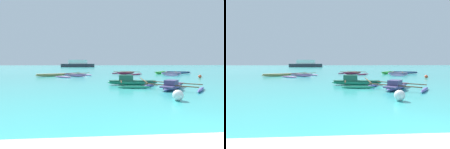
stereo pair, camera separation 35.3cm
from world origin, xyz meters
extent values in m
ellipsoid|color=#AB2350|center=(1.48, 24.07, 0.18)|extent=(3.35, 2.83, 0.36)
cube|color=maroon|center=(1.48, 24.07, 0.32)|extent=(3.10, 2.63, 0.08)
cylinder|color=brown|center=(2.13, 24.57, 0.38)|extent=(2.60, 3.33, 0.07)
cylinder|color=brown|center=(0.83, 23.56, 0.38)|extent=(2.60, 3.33, 0.07)
ellipsoid|color=#AB2350|center=(0.21, 25.71, 0.10)|extent=(2.11, 1.70, 0.20)
ellipsoid|color=#AB2350|center=(2.75, 22.43, 0.10)|extent=(2.11, 1.70, 0.20)
ellipsoid|color=#DE8BD8|center=(-5.95, 20.10, 0.19)|extent=(3.28, 2.40, 0.39)
cube|color=#875983|center=(-5.95, 20.10, 0.35)|extent=(3.03, 2.23, 0.08)
cylinder|color=brown|center=(-5.27, 19.64, 0.41)|extent=(2.37, 3.50, 0.07)
cylinder|color=brown|center=(-6.63, 20.55, 0.41)|extent=(2.37, 3.50, 0.07)
ellipsoid|color=#DE8BD8|center=(-4.80, 21.83, 0.10)|extent=(2.29, 1.63, 0.20)
ellipsoid|color=#DE8BD8|center=(-7.11, 18.37, 0.10)|extent=(2.29, 1.63, 0.20)
ellipsoid|color=#22926B|center=(-0.16, 11.00, 0.19)|extent=(4.06, 1.06, 0.38)
cube|color=#1F5D48|center=(-0.16, 11.00, 0.34)|extent=(3.74, 1.00, 0.08)
cube|color=#1F5D48|center=(-0.66, 11.05, 0.59)|extent=(1.18, 0.65, 0.42)
cylinder|color=brown|center=(0.74, 10.90, 0.40)|extent=(0.51, 3.96, 0.07)
cylinder|color=brown|center=(-1.06, 11.10, 0.40)|extent=(0.51, 3.96, 0.07)
ellipsoid|color=#22926B|center=(0.06, 12.97, 0.10)|extent=(2.41, 0.46, 0.20)
ellipsoid|color=#22926B|center=(-0.38, 9.02, 0.10)|extent=(2.41, 0.46, 0.20)
ellipsoid|color=tan|center=(-9.09, 20.80, 0.18)|extent=(4.05, 2.42, 0.35)
cube|color=olive|center=(-9.09, 20.80, 0.31)|extent=(3.73, 2.25, 0.08)
ellipsoid|color=#4DE751|center=(7.26, 24.99, 0.18)|extent=(3.06, 3.35, 0.37)
cube|color=#378B39|center=(7.26, 24.99, 0.33)|extent=(2.84, 3.10, 0.08)
ellipsoid|color=#BF9BD5|center=(7.54, 21.34, 0.21)|extent=(2.85, 1.79, 0.42)
cube|color=slate|center=(7.54, 21.34, 0.38)|extent=(2.63, 1.68, 0.08)
cylinder|color=brown|center=(8.12, 21.10, 0.44)|extent=(1.41, 3.20, 0.07)
cylinder|color=brown|center=(6.97, 21.58, 0.44)|extent=(1.41, 3.20, 0.07)
ellipsoid|color=#BF9BD5|center=(8.22, 22.93, 0.10)|extent=(1.72, 0.88, 0.20)
ellipsoid|color=#BF9BD5|center=(6.87, 19.75, 0.10)|extent=(1.72, 0.88, 0.20)
ellipsoid|color=#645CAD|center=(2.26, 8.73, 0.15)|extent=(2.86, 3.26, 0.31)
cube|color=#443F6C|center=(2.26, 8.73, 0.27)|extent=(2.66, 3.02, 0.08)
cube|color=#443F6C|center=(1.99, 8.39, 0.47)|extent=(1.17, 1.21, 0.34)
cylinder|color=brown|center=(2.76, 9.35, 0.33)|extent=(2.75, 2.24, 0.07)
cylinder|color=brown|center=(1.76, 8.11, 0.33)|extent=(2.75, 2.24, 0.07)
ellipsoid|color=#645CAD|center=(0.91, 9.82, 0.10)|extent=(1.61, 1.93, 0.20)
ellipsoid|color=#645CAD|center=(3.62, 7.64, 0.10)|extent=(1.61, 1.93, 0.20)
ellipsoid|color=#5D73B0|center=(10.26, 25.06, 0.19)|extent=(3.90, 2.17, 0.37)
cube|color=#404C6E|center=(10.26, 25.06, 0.33)|extent=(3.60, 2.02, 0.08)
sphere|color=#E54C2D|center=(9.01, 16.66, 0.19)|extent=(0.38, 0.38, 0.38)
sphere|color=white|center=(0.88, 5.04, 0.26)|extent=(0.52, 0.52, 0.52)
cube|color=#2D333D|center=(-11.21, 69.68, 0.67)|extent=(13.36, 2.94, 1.34)
cube|color=white|center=(-11.21, 69.68, 2.14)|extent=(7.35, 2.50, 1.60)
camera|label=1|loc=(-2.88, -2.89, 1.80)|focal=28.00mm
camera|label=2|loc=(-2.53, -2.91, 1.80)|focal=28.00mm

